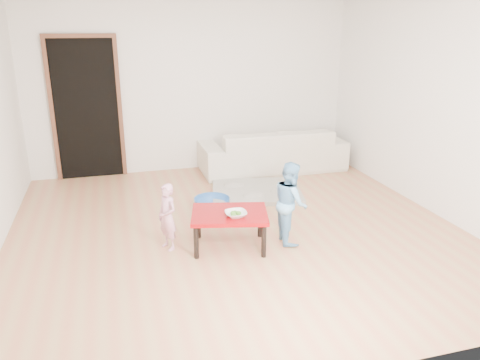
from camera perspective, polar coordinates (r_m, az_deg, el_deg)
name	(u,v)px	position (r m, az deg, el deg)	size (l,w,h in m)	color
floor	(235,228)	(5.42, -0.58, -5.89)	(5.00, 5.00, 0.01)	#C07752
back_wall	(193,87)	(7.44, -5.80, 11.16)	(5.00, 0.02, 2.60)	white
right_wall	(435,106)	(6.16, 22.68, 8.34)	(0.02, 5.00, 2.60)	white
doorway	(87,110)	(7.35, -18.19, 8.09)	(1.02, 0.08, 2.11)	brown
sofa	(272,149)	(7.49, 3.97, 3.73)	(2.28, 0.89, 0.67)	silver
cushion	(257,143)	(7.19, 2.04, 4.48)	(0.43, 0.38, 0.11)	#FFA21C
red_table	(230,230)	(4.91, -1.27, -6.08)	(0.78, 0.58, 0.39)	maroon
bowl	(236,214)	(4.73, -0.50, -4.17)	(0.22, 0.22, 0.05)	white
broccoli	(236,214)	(4.73, -0.50, -4.16)	(0.12, 0.12, 0.06)	#2D5919
child_pink	(167,217)	(4.87, -8.84, -4.47)	(0.26, 0.17, 0.71)	pink
child_blue	(291,202)	(4.98, 6.18, -2.72)	(0.43, 0.33, 0.88)	#69B3F5
basin	(212,203)	(5.95, -3.44, -2.87)	(0.46, 0.46, 0.14)	#3068B6
blanket	(256,191)	(6.50, 2.01, -1.37)	(1.21, 1.00, 0.06)	#B0A99B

